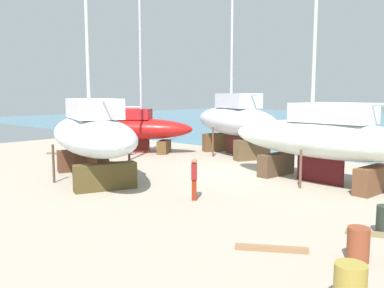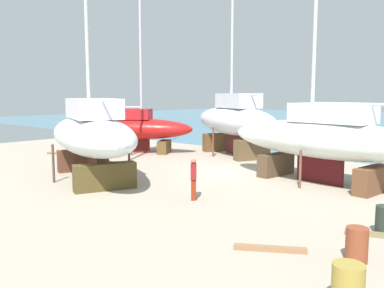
% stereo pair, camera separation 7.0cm
% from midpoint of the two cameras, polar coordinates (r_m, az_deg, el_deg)
% --- Properties ---
extents(ground_plane, '(47.25, 47.25, 0.00)m').
position_cam_midpoint_polar(ground_plane, '(19.83, -0.88, -5.62)').
color(ground_plane, '#A39784').
extents(sailboat_far_slipway, '(10.83, 4.28, 14.99)m').
position_cam_midpoint_polar(sailboat_far_slipway, '(20.53, 17.74, 0.83)').
color(sailboat_far_slipway, brown).
rests_on(sailboat_far_slipway, ground).
extents(sailboat_small_center, '(9.90, 6.67, 17.19)m').
position_cam_midpoint_polar(sailboat_small_center, '(28.98, 5.96, 3.40)').
color(sailboat_small_center, brown).
rests_on(sailboat_small_center, ground).
extents(sailboat_large_starboard, '(11.08, 7.30, 18.99)m').
position_cam_midpoint_polar(sailboat_large_starboard, '(21.13, -13.99, 1.46)').
color(sailboat_large_starboard, '#553121').
rests_on(sailboat_large_starboard, ground).
extents(sailboat_mid_port, '(8.44, 6.55, 15.11)m').
position_cam_midpoint_polar(sailboat_mid_port, '(30.44, -8.06, 2.28)').
color(sailboat_mid_port, brown).
rests_on(sailboat_mid_port, ground).
extents(worker, '(0.47, 0.49, 1.73)m').
position_cam_midpoint_polar(worker, '(16.69, 0.18, -4.87)').
color(worker, maroon).
rests_on(worker, ground).
extents(barrel_rust_near, '(0.80, 0.80, 0.92)m').
position_cam_midpoint_polar(barrel_rust_near, '(11.63, 22.23, -12.99)').
color(barrel_rust_near, brown).
rests_on(barrel_rust_near, ground).
extents(barrel_blue_faded, '(0.90, 0.90, 0.92)m').
position_cam_midpoint_polar(barrel_blue_faded, '(9.28, 21.20, -18.15)').
color(barrel_blue_faded, olive).
rests_on(barrel_blue_faded, ground).
extents(timber_long_aft, '(1.78, 1.02, 0.14)m').
position_cam_midpoint_polar(timber_long_aft, '(30.88, -18.38, -1.30)').
color(timber_long_aft, brown).
rests_on(timber_long_aft, ground).
extents(timber_long_fore, '(1.41, 0.69, 0.16)m').
position_cam_midpoint_polar(timber_long_fore, '(13.81, 23.86, -11.54)').
color(timber_long_fore, olive).
rests_on(timber_long_fore, ground).
extents(timber_short_skew, '(1.81, 1.24, 0.14)m').
position_cam_midpoint_polar(timber_short_skew, '(11.80, 10.95, -14.29)').
color(timber_short_skew, '#8E6645').
rests_on(timber_short_skew, ground).
extents(timber_plank_far, '(1.73, 0.70, 0.17)m').
position_cam_midpoint_polar(timber_plank_far, '(27.30, -15.52, -2.22)').
color(timber_plank_far, '#846549').
rests_on(timber_plank_far, ground).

